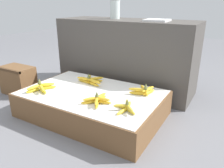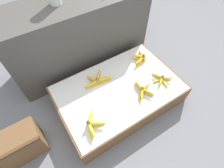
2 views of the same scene
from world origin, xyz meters
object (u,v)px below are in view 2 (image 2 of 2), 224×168
banana_bunch_front_right (162,79)px  banana_bunch_middle_midleft (97,80)px  wooden_crate (19,145)px  banana_bunch_middle_right (141,58)px  banana_bunch_front_left (93,124)px  banana_bunch_front_midright (143,90)px

banana_bunch_front_right → banana_bunch_middle_midleft: size_ratio=0.81×
wooden_crate → banana_bunch_middle_midleft: banana_bunch_middle_midleft is taller
banana_bunch_front_right → banana_bunch_middle_right: (-0.00, 0.32, 0.01)m
wooden_crate → banana_bunch_front_left: banana_bunch_front_left is taller
banana_bunch_front_left → banana_bunch_front_midright: banana_bunch_front_left is taller
banana_bunch_front_left → banana_bunch_middle_midleft: size_ratio=0.84×
banana_bunch_front_left → banana_bunch_middle_right: banana_bunch_middle_right is taller
banana_bunch_front_left → banana_bunch_front_right: (0.77, 0.05, -0.01)m
banana_bunch_front_left → banana_bunch_middle_midleft: 0.44m
banana_bunch_middle_midleft → wooden_crate: bearing=-167.9°
banana_bunch_middle_right → banana_bunch_front_left: bearing=-154.4°
banana_bunch_front_left → banana_bunch_front_right: banana_bunch_front_left is taller
banana_bunch_front_left → banana_bunch_front_right: 0.77m
banana_bunch_front_midright → banana_bunch_middle_midleft: bearing=132.2°
banana_bunch_front_midright → banana_bunch_front_right: size_ratio=1.00×
wooden_crate → banana_bunch_front_left: 0.60m
banana_bunch_front_right → banana_bunch_front_left: bearing=-176.4°
banana_bunch_front_right → banana_bunch_middle_midleft: (-0.52, 0.31, 0.01)m
banana_bunch_front_midright → banana_bunch_middle_right: 0.40m
banana_bunch_middle_midleft → banana_bunch_middle_right: 0.52m
banana_bunch_front_midright → wooden_crate: bearing=172.2°
banana_bunch_front_left → banana_bunch_middle_right: (0.77, 0.37, 0.00)m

